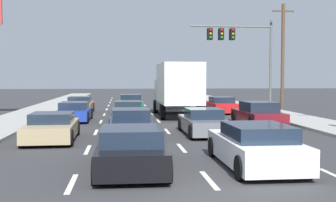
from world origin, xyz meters
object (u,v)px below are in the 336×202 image
car_blue (74,112)px  car_red (221,105)px  car_tan (52,128)px  box_truck (177,87)px  car_navy (130,124)px  car_maroon (258,114)px  car_white (255,146)px  car_yellow (128,113)px  utility_pole_mid (283,55)px  car_green (130,104)px  car_black (131,150)px  car_orange (80,105)px  traffic_signal_mast (235,41)px  car_gray (203,123)px

car_blue → car_red: car_red is taller
car_tan → box_truck: (6.51, 10.47, 1.47)m
car_navy → box_truck: bearing=71.3°
car_maroon → car_navy: bearing=-148.5°
car_red → car_white: bearing=-100.3°
car_yellow → utility_pole_mid: size_ratio=0.52×
car_green → car_yellow: (-0.27, -7.40, -0.07)m
car_yellow → car_black: 13.26m
car_green → car_maroon: car_green is taller
car_maroon → car_red: bearing=91.9°
car_blue → box_truck: bearing=19.9°
car_orange → car_black: (3.29, -20.16, -0.00)m
car_blue → traffic_signal_mast: traffic_signal_mast is taller
car_tan → car_green: size_ratio=1.00×
car_red → car_maroon: 7.90m
car_tan → car_black: car_black is taller
car_orange → car_navy: (3.40, -13.37, -0.00)m
car_navy → car_black: (-0.12, -6.79, -0.00)m
car_maroon → car_yellow: bearing=163.7°
car_orange → car_tan: size_ratio=0.96×
car_white → car_black: bearing=-178.4°
car_blue → car_yellow: size_ratio=0.91×
car_navy → box_truck: size_ratio=0.53×
car_orange → car_red: 10.35m
car_gray → car_red: (3.57, 11.75, 0.01)m
car_tan → car_green: (3.49, 14.61, 0.09)m
car_gray → car_red: bearing=73.1°
car_orange → car_red: car_orange is taller
utility_pole_mid → traffic_signal_mast: bearing=164.3°
car_black → box_truck: (3.41, 16.51, 1.43)m
car_yellow → traffic_signal_mast: size_ratio=0.61×
box_truck → utility_pole_mid: utility_pole_mid is taller
car_green → car_yellow: 7.40m
car_gray → utility_pole_mid: 18.38m
car_tan → utility_pole_mid: 23.36m
car_tan → car_maroon: car_maroon is taller
car_navy → car_maroon: bearing=31.5°
car_white → car_red: (3.43, 18.97, -0.04)m
car_navy → traffic_signal_mast: traffic_signal_mast is taller
car_yellow → car_white: 13.60m
car_navy → car_maroon: (7.15, 4.39, 0.01)m
car_tan → car_green: 15.02m
car_navy → car_red: size_ratio=0.98×
car_blue → traffic_signal_mast: (12.32, 9.40, 5.11)m
box_truck → car_gray: (0.02, -9.19, -1.46)m
car_gray → utility_pole_mid: size_ratio=0.50×
traffic_signal_mast → utility_pole_mid: bearing=-15.7°
car_maroon → box_truck: bearing=125.8°
car_blue → car_navy: (3.18, -7.38, 0.03)m
car_orange → car_blue: bearing=-87.9°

